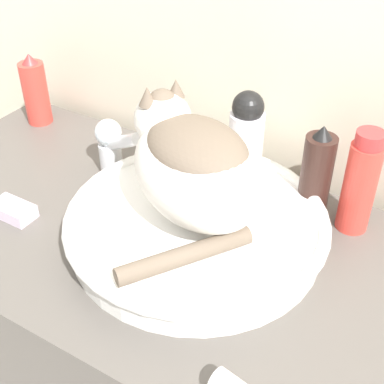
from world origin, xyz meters
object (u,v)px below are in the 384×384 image
(faucet, at_px, (112,144))
(shampoo_bottle_tall, at_px, (360,184))
(hairspray_can_black, at_px, (316,175))
(soap_bar, at_px, (13,210))
(spray_bottle_trigger, at_px, (35,91))
(lotion_bottle_white, at_px, (246,144))
(cat, at_px, (193,163))

(faucet, distance_m, shampoo_bottle_tall, 0.45)
(hairspray_can_black, relative_size, soap_bar, 2.24)
(shampoo_bottle_tall, xyz_separation_m, spray_bottle_trigger, (-0.72, 0.00, -0.02))
(soap_bar, bearing_deg, spray_bottle_trigger, 126.35)
(hairspray_can_black, xyz_separation_m, soap_bar, (-0.44, -0.28, -0.07))
(lotion_bottle_white, relative_size, soap_bar, 2.57)
(cat, distance_m, soap_bar, 0.35)
(hairspray_can_black, distance_m, lotion_bottle_white, 0.14)
(faucet, bearing_deg, lotion_bottle_white, 38.56)
(lotion_bottle_white, distance_m, soap_bar, 0.43)
(shampoo_bottle_tall, height_order, hairspray_can_black, shampoo_bottle_tall)
(faucet, bearing_deg, hairspray_can_black, 32.03)
(cat, xyz_separation_m, shampoo_bottle_tall, (0.22, 0.16, -0.06))
(faucet, distance_m, spray_bottle_trigger, 0.29)
(cat, distance_m, shampoo_bottle_tall, 0.28)
(cat, height_order, lotion_bottle_white, cat)
(spray_bottle_trigger, relative_size, soap_bar, 2.06)
(cat, xyz_separation_m, lotion_bottle_white, (0.01, 0.16, -0.05))
(shampoo_bottle_tall, relative_size, lotion_bottle_white, 0.92)
(shampoo_bottle_tall, bearing_deg, faucet, -169.64)
(lotion_bottle_white, distance_m, spray_bottle_trigger, 0.52)
(faucet, relative_size, soap_bar, 1.67)
(faucet, xyz_separation_m, lotion_bottle_white, (0.24, 0.08, 0.03))
(faucet, distance_m, soap_bar, 0.22)
(cat, bearing_deg, shampoo_bottle_tall, -117.17)
(faucet, height_order, soap_bar, faucet)
(faucet, bearing_deg, soap_bar, -90.08)
(faucet, relative_size, shampoo_bottle_tall, 0.71)
(shampoo_bottle_tall, distance_m, spray_bottle_trigger, 0.72)
(shampoo_bottle_tall, bearing_deg, spray_bottle_trigger, 180.00)
(shampoo_bottle_tall, distance_m, lotion_bottle_white, 0.21)
(soap_bar, bearing_deg, lotion_bottle_white, 42.01)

